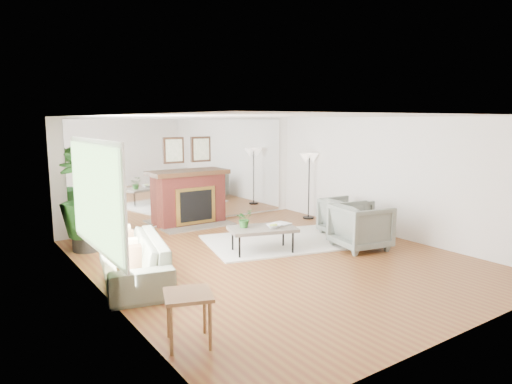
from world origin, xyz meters
TOP-DOWN VIEW (x-y plane):
  - ground at (0.00, 0.00)m, footprint 7.00×7.00m
  - wall_left at (-2.99, 0.00)m, footprint 0.02×7.00m
  - wall_right at (2.99, 0.00)m, footprint 0.02×7.00m
  - wall_back at (0.00, 3.49)m, footprint 6.00×0.02m
  - mirror_panel at (0.00, 3.47)m, footprint 5.40×0.04m
  - window_panel at (-2.96, 0.40)m, footprint 0.04×2.40m
  - fireplace at (0.00, 3.26)m, footprint 1.85×0.83m
  - area_rug at (0.70, 0.87)m, footprint 3.17×2.60m
  - coffee_table at (0.02, 0.44)m, footprint 1.37×1.04m
  - sofa at (-2.45, 0.39)m, footprint 1.36×2.39m
  - armchair_back at (2.22, 0.50)m, footprint 0.94×0.92m
  - armchair_front at (1.73, -0.39)m, footprint 1.11×1.09m
  - side_table at (-2.65, -1.94)m, footprint 0.66×0.66m
  - potted_ficus at (-2.60, 2.46)m, footprint 0.96×0.96m
  - floor_lamp at (2.70, 2.23)m, footprint 0.53×0.29m
  - tabletop_plant at (-0.25, 0.63)m, footprint 0.36×0.33m
  - fruit_bowl at (0.17, 0.30)m, footprint 0.32×0.32m
  - book at (0.37, 0.43)m, footprint 0.27×0.35m

SIDE VIEW (x-z plane):
  - ground at x=0.00m, z-range 0.00..0.00m
  - area_rug at x=0.70m, z-range 0.00..0.03m
  - sofa at x=-2.45m, z-range 0.00..0.66m
  - armchair_back at x=2.22m, z-range 0.00..0.80m
  - armchair_front at x=1.73m, z-range 0.00..0.87m
  - coffee_table at x=0.02m, z-range 0.20..0.69m
  - side_table at x=-2.65m, z-range 0.20..0.78m
  - book at x=0.37m, z-range 0.48..0.51m
  - fruit_bowl at x=0.17m, z-range 0.48..0.55m
  - tabletop_plant at x=-0.25m, z-range 0.48..0.82m
  - fireplace at x=0.00m, z-range -0.37..1.68m
  - potted_ficus at x=-2.60m, z-range 0.06..1.93m
  - wall_left at x=-2.99m, z-range 0.00..2.50m
  - wall_right at x=2.99m, z-range 0.00..2.50m
  - wall_back at x=0.00m, z-range 0.00..2.50m
  - mirror_panel at x=0.00m, z-range 0.05..2.45m
  - window_panel at x=-2.96m, z-range 0.60..2.10m
  - floor_lamp at x=2.70m, z-range 0.57..2.20m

